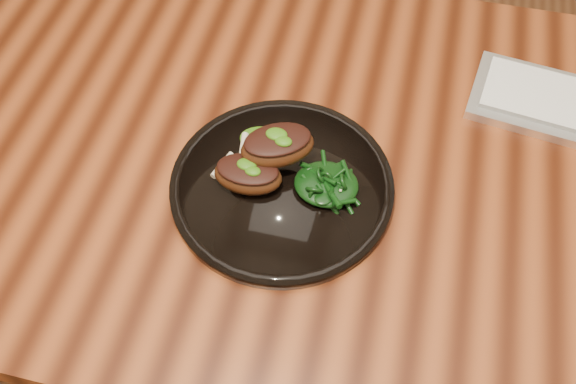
# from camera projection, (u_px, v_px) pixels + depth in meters

# --- Properties ---
(desk) EXTENTS (1.60, 0.80, 0.75)m
(desk) POSITION_uv_depth(u_px,v_px,m) (351.00, 194.00, 0.99)
(desk) COLOR #371306
(desk) RESTS_ON ground
(plate) EXTENTS (0.31, 0.31, 0.02)m
(plate) POSITION_uv_depth(u_px,v_px,m) (282.00, 186.00, 0.88)
(plate) COLOR black
(plate) RESTS_ON desk
(lamb_chop_front) EXTENTS (0.10, 0.07, 0.04)m
(lamb_chop_front) POSITION_uv_depth(u_px,v_px,m) (248.00, 174.00, 0.86)
(lamb_chop_front) COLOR #401E0C
(lamb_chop_front) RESTS_ON plate
(lamb_chop_back) EXTENTS (0.12, 0.11, 0.05)m
(lamb_chop_back) POSITION_uv_depth(u_px,v_px,m) (277.00, 145.00, 0.86)
(lamb_chop_back) COLOR #401E0C
(lamb_chop_back) RESTS_ON plate
(herb_smear) EXTENTS (0.08, 0.05, 0.00)m
(herb_smear) POSITION_uv_depth(u_px,v_px,m) (267.00, 140.00, 0.92)
(herb_smear) COLOR #1F4F08
(herb_smear) RESTS_ON plate
(greens_heap) EXTENTS (0.09, 0.08, 0.03)m
(greens_heap) POSITION_uv_depth(u_px,v_px,m) (326.00, 182.00, 0.86)
(greens_heap) COLOR black
(greens_heap) RESTS_ON plate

